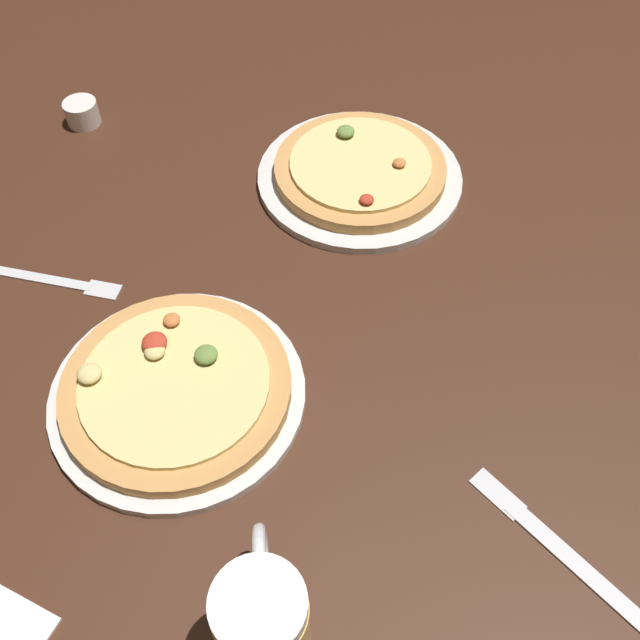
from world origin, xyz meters
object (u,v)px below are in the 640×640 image
object	(u,v)px
pizza_plate_near	(176,389)
beer_mug_dark	(263,624)
fork_left	(48,279)
knife_right	(558,546)
pizza_plate_far	(360,172)
ramekin_butter	(82,113)

from	to	relation	value
pizza_plate_near	beer_mug_dark	size ratio (longest dim) A/B	1.96
fork_left	beer_mug_dark	bearing A→B (deg)	-51.14
knife_right	fork_left	bearing A→B (deg)	153.58
fork_left	knife_right	distance (m)	0.69
pizza_plate_far	knife_right	bearing A→B (deg)	-67.35
pizza_plate_far	beer_mug_dark	distance (m)	0.65
pizza_plate_near	fork_left	bearing A→B (deg)	141.53
pizza_plate_far	fork_left	xyz separation A→B (m)	(-0.40, -0.23, -0.01)
pizza_plate_far	ramekin_butter	bearing A→B (deg)	166.87
pizza_plate_far	beer_mug_dark	xyz separation A→B (m)	(-0.06, -0.65, 0.06)
ramekin_butter	knife_right	bearing A→B (deg)	-43.81
pizza_plate_far	fork_left	bearing A→B (deg)	-150.30
ramekin_butter	knife_right	world-z (taller)	ramekin_butter
pizza_plate_far	ramekin_butter	world-z (taller)	pizza_plate_far
beer_mug_dark	knife_right	distance (m)	0.31
pizza_plate_near	fork_left	xyz separation A→B (m)	(-0.20, 0.16, -0.01)
ramekin_butter	beer_mug_dark	bearing A→B (deg)	-62.88
ramekin_butter	knife_right	xyz separation A→B (m)	(0.66, -0.64, -0.02)
pizza_plate_near	ramekin_butter	distance (m)	0.55
pizza_plate_far	fork_left	distance (m)	0.46
beer_mug_dark	ramekin_butter	distance (m)	0.85
pizza_plate_near	ramekin_butter	bearing A→B (deg)	116.86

